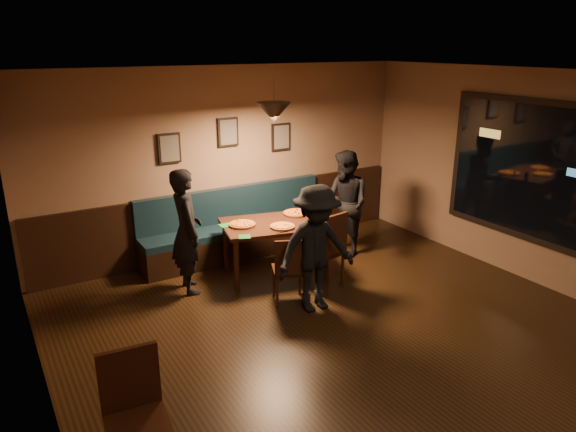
# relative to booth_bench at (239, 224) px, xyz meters

# --- Properties ---
(floor) EXTENTS (7.00, 7.00, 0.00)m
(floor) POSITION_rel_booth_bench_xyz_m (0.00, -3.20, -0.50)
(floor) COLOR black
(floor) RESTS_ON ground
(ceiling) EXTENTS (7.00, 7.00, 0.00)m
(ceiling) POSITION_rel_booth_bench_xyz_m (0.00, -3.20, 2.30)
(ceiling) COLOR silver
(ceiling) RESTS_ON ground
(wall_back) EXTENTS (6.00, 0.00, 6.00)m
(wall_back) POSITION_rel_booth_bench_xyz_m (0.00, 0.30, 0.90)
(wall_back) COLOR #8C704F
(wall_back) RESTS_ON ground
(wall_left) EXTENTS (0.00, 7.00, 7.00)m
(wall_left) POSITION_rel_booth_bench_xyz_m (-3.00, -3.20, 0.90)
(wall_left) COLOR #8C704F
(wall_left) RESTS_ON ground
(wall_right) EXTENTS (0.00, 7.00, 7.00)m
(wall_right) POSITION_rel_booth_bench_xyz_m (3.00, -3.20, 0.90)
(wall_right) COLOR #8C704F
(wall_right) RESTS_ON ground
(wainscot) EXTENTS (5.88, 0.06, 1.00)m
(wainscot) POSITION_rel_booth_bench_xyz_m (0.00, 0.27, 0.00)
(wainscot) COLOR black
(wainscot) RESTS_ON ground
(booth_bench) EXTENTS (3.00, 0.60, 1.00)m
(booth_bench) POSITION_rel_booth_bench_xyz_m (0.00, 0.00, 0.00)
(booth_bench) COLOR #0F232D
(booth_bench) RESTS_ON ground
(window_frame) EXTENTS (0.06, 2.56, 1.86)m
(window_frame) POSITION_rel_booth_bench_xyz_m (2.96, -2.70, 1.00)
(window_frame) COLOR black
(window_frame) RESTS_ON wall_right
(window_glass) EXTENTS (0.00, 2.40, 2.40)m
(window_glass) POSITION_rel_booth_bench_xyz_m (2.93, -2.70, 1.00)
(window_glass) COLOR black
(window_glass) RESTS_ON wall_right
(picture_left) EXTENTS (0.32, 0.04, 0.42)m
(picture_left) POSITION_rel_booth_bench_xyz_m (-0.90, 0.27, 1.20)
(picture_left) COLOR black
(picture_left) RESTS_ON wall_back
(picture_center) EXTENTS (0.32, 0.04, 0.42)m
(picture_center) POSITION_rel_booth_bench_xyz_m (0.00, 0.27, 1.35)
(picture_center) COLOR black
(picture_center) RESTS_ON wall_back
(picture_right) EXTENTS (0.32, 0.04, 0.42)m
(picture_right) POSITION_rel_booth_bench_xyz_m (0.90, 0.27, 1.20)
(picture_right) COLOR black
(picture_right) RESTS_ON wall_back
(pendant_lamp) EXTENTS (0.44, 0.44, 0.25)m
(pendant_lamp) POSITION_rel_booth_bench_xyz_m (0.13, -0.86, 1.75)
(pendant_lamp) COLOR black
(pendant_lamp) RESTS_ON ceiling
(dining_table) EXTENTS (1.59, 1.22, 0.76)m
(dining_table) POSITION_rel_booth_bench_xyz_m (0.13, -0.86, -0.12)
(dining_table) COLOR black
(dining_table) RESTS_ON floor
(chair_near_left) EXTENTS (0.51, 0.51, 0.88)m
(chair_near_left) POSITION_rel_booth_bench_xyz_m (-0.14, -1.68, -0.06)
(chair_near_left) COLOR black
(chair_near_left) RESTS_ON floor
(chair_near_right) EXTENTS (0.54, 0.54, 1.05)m
(chair_near_right) POSITION_rel_booth_bench_xyz_m (0.45, -1.54, 0.02)
(chair_near_right) COLOR black
(chair_near_right) RESTS_ON floor
(diner_left) EXTENTS (0.46, 0.64, 1.63)m
(diner_left) POSITION_rel_booth_bench_xyz_m (-1.08, -0.72, 0.32)
(diner_left) COLOR black
(diner_left) RESTS_ON floor
(diner_right) EXTENTS (0.66, 0.82, 1.60)m
(diner_right) POSITION_rel_booth_bench_xyz_m (1.40, -0.78, 0.30)
(diner_right) COLOR black
(diner_right) RESTS_ON floor
(diner_front) EXTENTS (1.04, 0.64, 1.56)m
(diner_front) POSITION_rel_booth_bench_xyz_m (0.04, -2.00, 0.28)
(diner_front) COLOR black
(diner_front) RESTS_ON floor
(pizza_a) EXTENTS (0.38, 0.38, 0.04)m
(pizza_a) POSITION_rel_booth_bench_xyz_m (-0.30, -0.74, 0.28)
(pizza_a) COLOR orange
(pizza_a) RESTS_ON dining_table
(pizza_b) EXTENTS (0.40, 0.40, 0.04)m
(pizza_b) POSITION_rel_booth_bench_xyz_m (0.12, -1.09, 0.27)
(pizza_b) COLOR orange
(pizza_b) RESTS_ON dining_table
(pizza_c) EXTENTS (0.45, 0.45, 0.04)m
(pizza_c) POSITION_rel_booth_bench_xyz_m (0.58, -0.70, 0.28)
(pizza_c) COLOR orange
(pizza_c) RESTS_ON dining_table
(soda_glass) EXTENTS (0.09, 0.09, 0.15)m
(soda_glass) POSITION_rel_booth_bench_xyz_m (0.73, -1.17, 0.33)
(soda_glass) COLOR black
(soda_glass) RESTS_ON dining_table
(tabasco_bottle) EXTENTS (0.04, 0.04, 0.12)m
(tabasco_bottle) POSITION_rel_booth_bench_xyz_m (0.69, -0.90, 0.32)
(tabasco_bottle) COLOR #991C05
(tabasco_bottle) RESTS_ON dining_table
(napkin_a) EXTENTS (0.16, 0.16, 0.01)m
(napkin_a) POSITION_rel_booth_bench_xyz_m (-0.49, -0.62, 0.26)
(napkin_a) COLOR #217B25
(napkin_a) RESTS_ON dining_table
(napkin_b) EXTENTS (0.20, 0.20, 0.01)m
(napkin_b) POSITION_rel_booth_bench_xyz_m (-0.47, -1.15, 0.26)
(napkin_b) COLOR #1C6B2E
(napkin_b) RESTS_ON dining_table
(cutlery_set) EXTENTS (0.19, 0.02, 0.00)m
(cutlery_set) POSITION_rel_booth_bench_xyz_m (0.07, -1.26, 0.26)
(cutlery_set) COLOR #BDBCC1
(cutlery_set) RESTS_ON dining_table
(cafe_chair_far) EXTENTS (0.48, 0.48, 1.00)m
(cafe_chair_far) POSITION_rel_booth_bench_xyz_m (-2.55, -3.54, -0.00)
(cafe_chair_far) COLOR black
(cafe_chair_far) RESTS_ON floor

